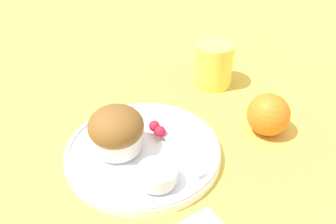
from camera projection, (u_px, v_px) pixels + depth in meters
ground_plane at (159, 156)px, 0.57m from camera, size 3.00×3.00×0.00m
plate at (143, 151)px, 0.57m from camera, size 0.24×0.24×0.02m
muffin at (116, 130)px, 0.54m from camera, size 0.08×0.08×0.07m
cream_ramekin at (157, 174)px, 0.50m from camera, size 0.05×0.05×0.02m
berry_pair at (157, 129)px, 0.58m from camera, size 0.03×0.02×0.02m
butter_knife at (173, 141)px, 0.57m from camera, size 0.17×0.03×0.00m
orange_fruit at (268, 114)px, 0.60m from camera, size 0.07×0.07×0.07m
juice_glass at (213, 64)px, 0.72m from camera, size 0.08×0.08×0.09m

